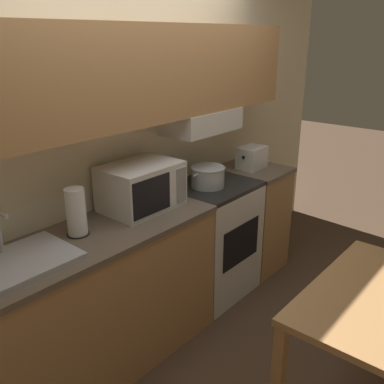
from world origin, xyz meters
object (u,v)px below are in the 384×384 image
(stove_range, at_px, (212,239))
(cooking_pot, at_px, (208,176))
(toaster, at_px, (252,157))
(sink_basin, at_px, (17,262))
(dining_table, at_px, (379,316))
(paper_towel_roll, at_px, (76,212))
(microwave, at_px, (141,186))

(stove_range, xyz_separation_m, cooking_pot, (-0.06, -0.00, 0.55))
(stove_range, bearing_deg, toaster, 1.05)
(sink_basin, height_order, dining_table, sink_basin)
(sink_basin, bearing_deg, paper_towel_roll, 8.04)
(cooking_pot, bearing_deg, stove_range, 0.87)
(toaster, height_order, sink_basin, sink_basin)
(cooking_pot, distance_m, paper_towel_roll, 1.13)
(microwave, distance_m, sink_basin, 0.93)
(microwave, bearing_deg, toaster, -2.75)
(toaster, height_order, dining_table, toaster)
(stove_range, bearing_deg, dining_table, -106.80)
(stove_range, distance_m, paper_towel_roll, 1.34)
(stove_range, distance_m, dining_table, 1.50)
(sink_basin, height_order, paper_towel_roll, paper_towel_roll)
(sink_basin, bearing_deg, toaster, 0.28)
(cooking_pot, height_order, dining_table, cooking_pot)
(toaster, bearing_deg, sink_basin, -179.72)
(stove_range, height_order, dining_table, stove_range)
(cooking_pot, distance_m, dining_table, 1.51)
(cooking_pot, bearing_deg, dining_table, -104.44)
(stove_range, relative_size, toaster, 3.60)
(stove_range, distance_m, toaster, 0.79)
(microwave, bearing_deg, stove_range, -5.86)
(dining_table, bearing_deg, toaster, 55.49)
(cooking_pot, relative_size, toaster, 1.30)
(sink_basin, bearing_deg, stove_range, 0.02)
(cooking_pot, relative_size, paper_towel_roll, 1.21)
(toaster, xyz_separation_m, sink_basin, (-2.15, -0.01, -0.08))
(toaster, relative_size, paper_towel_roll, 0.93)
(cooking_pot, distance_m, toaster, 0.62)
(stove_range, height_order, microwave, microwave)
(cooking_pot, bearing_deg, paper_towel_roll, 177.09)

